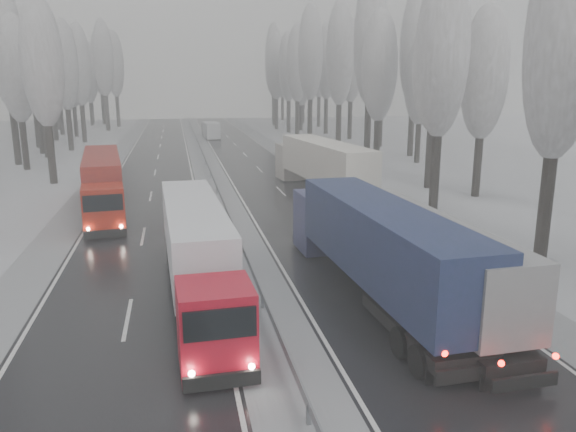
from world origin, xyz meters
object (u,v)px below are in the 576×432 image
object	(u,v)px
truck_cream_box	(320,163)
box_truck_distant	(211,130)
truck_red_white	(197,246)
truck_grey_tarp	(409,249)
truck_blue_box	(372,242)
truck_red_red	(103,179)

from	to	relation	value
truck_cream_box	box_truck_distant	bearing A→B (deg)	89.82
box_truck_distant	truck_red_white	xyz separation A→B (m)	(-4.93, -67.05, 0.89)
box_truck_distant	truck_red_white	distance (m)	67.24
box_truck_distant	truck_red_white	size ratio (longest dim) A/B	0.47
truck_grey_tarp	truck_cream_box	bearing A→B (deg)	82.09
truck_grey_tarp	box_truck_distant	world-z (taller)	truck_grey_tarp
truck_blue_box	truck_cream_box	world-z (taller)	truck_cream_box
truck_blue_box	box_truck_distant	distance (m)	68.78
box_truck_distant	truck_red_red	distance (m)	50.82
truck_grey_tarp	truck_blue_box	distance (m)	1.53
truck_cream_box	box_truck_distant	world-z (taller)	truck_cream_box
truck_grey_tarp	truck_red_red	world-z (taller)	truck_red_red
truck_cream_box	truck_blue_box	bearing A→B (deg)	-106.26
box_truck_distant	truck_red_white	bearing A→B (deg)	-98.38
box_truck_distant	truck_red_white	world-z (taller)	truck_red_white
truck_blue_box	truck_red_red	bearing A→B (deg)	121.17
truck_blue_box	truck_red_white	bearing A→B (deg)	163.85
truck_red_white	box_truck_distant	bearing A→B (deg)	83.32
truck_grey_tarp	truck_red_white	xyz separation A→B (m)	(-8.51, 2.33, -0.03)
truck_grey_tarp	truck_cream_box	world-z (taller)	truck_cream_box
truck_blue_box	truck_cream_box	size ratio (longest dim) A/B	0.98
truck_blue_box	box_truck_distant	bearing A→B (deg)	88.93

